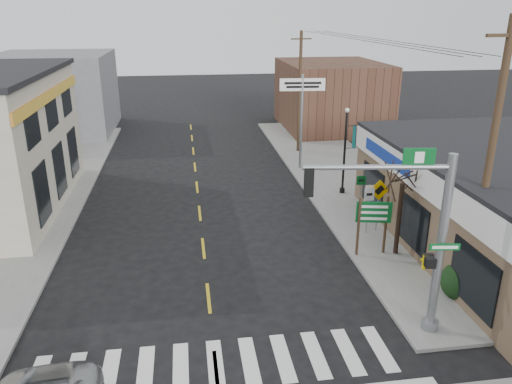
{
  "coord_description": "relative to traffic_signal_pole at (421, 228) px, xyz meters",
  "views": [
    {
      "loc": [
        -0.55,
        -11.54,
        9.68
      ],
      "look_at": [
        2.17,
        7.1,
        2.8
      ],
      "focal_mm": 35.0,
      "sensor_mm": 36.0,
      "label": 1
    }
  ],
  "objects": [
    {
      "name": "utility_pole_far",
      "position": [
        1.33,
        21.59,
        0.71
      ],
      "size": [
        1.44,
        0.22,
        8.28
      ],
      "rotation": [
        0.0,
        0.0,
        0.11
      ],
      "color": "#42261D",
      "rests_on": "sidewalk_right"
    },
    {
      "name": "bldg_distant_left",
      "position": [
        -17.17,
        31.02,
        -0.47
      ],
      "size": [
        9.0,
        10.0,
        6.4
      ],
      "primitive_type": "cube",
      "color": "slate",
      "rests_on": "ground"
    },
    {
      "name": "ground",
      "position": [
        -6.17,
        -0.98,
        -3.67
      ],
      "size": [
        140.0,
        140.0,
        0.0
      ],
      "primitive_type": "plane",
      "color": "black",
      "rests_on": "ground"
    },
    {
      "name": "ped_crossing_sign",
      "position": [
        1.78,
        7.44,
        -1.83
      ],
      "size": [
        0.96,
        0.07,
        2.47
      ],
      "rotation": [
        0.0,
        0.0,
        -0.03
      ],
      "color": "gray",
      "rests_on": "sidewalk_right"
    },
    {
      "name": "fire_hydrant",
      "position": [
        2.33,
        3.71,
        -3.18
      ],
      "size": [
        0.21,
        0.21,
        0.67
      ],
      "rotation": [
        0.0,
        0.0,
        -0.42
      ],
      "color": "#D0B601",
      "rests_on": "sidewalk_right"
    },
    {
      "name": "shrub_back",
      "position": [
        2.98,
        6.11,
        -3.08
      ],
      "size": [
        1.24,
        1.24,
        0.93
      ],
      "primitive_type": "ellipsoid",
      "color": "black",
      "rests_on": "sidewalk_right"
    },
    {
      "name": "utility_pole_near",
      "position": [
        2.98,
        1.68,
        1.32
      ],
      "size": [
        1.65,
        0.25,
        9.47
      ],
      "rotation": [
        0.0,
        0.0,
        0.1
      ],
      "color": "#42341A",
      "rests_on": "sidewalk_right"
    },
    {
      "name": "traffic_signal_pole",
      "position": [
        0.0,
        0.0,
        0.0
      ],
      "size": [
        4.69,
        0.37,
        5.94
      ],
      "rotation": [
        0.0,
        0.0,
        -0.13
      ],
      "color": "gray",
      "rests_on": "sidewalk_right"
    },
    {
      "name": "sidewalk_left",
      "position": [
        -15.17,
        12.02,
        -3.61
      ],
      "size": [
        6.0,
        38.0,
        0.13
      ],
      "primitive_type": "cube",
      "color": "slate",
      "rests_on": "ground"
    },
    {
      "name": "bldg_distant_right",
      "position": [
        5.83,
        29.02,
        -0.87
      ],
      "size": [
        8.0,
        10.0,
        5.6
      ],
      "primitive_type": "cube",
      "color": "#513325",
      "rests_on": "ground"
    },
    {
      "name": "crosswalk",
      "position": [
        -6.17,
        -0.58,
        -3.67
      ],
      "size": [
        11.0,
        2.2,
        0.01
      ],
      "primitive_type": "cube",
      "color": "silver",
      "rests_on": "ground"
    },
    {
      "name": "shrub_front",
      "position": [
        2.69,
        1.72,
        -3.0
      ],
      "size": [
        1.43,
        1.43,
        1.08
      ],
      "primitive_type": "ellipsoid",
      "color": "#233E1D",
      "rests_on": "sidewalk_right"
    },
    {
      "name": "guide_sign",
      "position": [
        0.68,
        5.23,
        -1.9
      ],
      "size": [
        1.43,
        0.13,
        2.51
      ],
      "rotation": [
        0.0,
        0.0,
        -0.2
      ],
      "color": "#402E1E",
      "rests_on": "sidewalk_right"
    },
    {
      "name": "sidewalk_right",
      "position": [
        2.83,
        12.02,
        -3.61
      ],
      "size": [
        6.0,
        38.0,
        0.13
      ],
      "primitive_type": "cube",
      "color": "slate",
      "rests_on": "ground"
    },
    {
      "name": "center_line",
      "position": [
        -6.17,
        7.02,
        -3.67
      ],
      "size": [
        0.12,
        56.0,
        0.01
      ],
      "primitive_type": "cube",
      "color": "gold",
      "rests_on": "ground"
    },
    {
      "name": "dance_center_sign",
      "position": [
        0.53,
        17.51,
        0.99
      ],
      "size": [
        2.78,
        0.18,
        5.92
      ],
      "rotation": [
        0.0,
        0.0,
        -0.07
      ],
      "color": "gray",
      "rests_on": "sidewalk_right"
    },
    {
      "name": "lamp_post",
      "position": [
        1.85,
        12.58,
        -0.79
      ],
      "size": [
        0.62,
        0.48,
        4.73
      ],
      "rotation": [
        0.0,
        0.0,
        -0.27
      ],
      "color": "black",
      "rests_on": "sidewalk_right"
    },
    {
      "name": "bare_tree",
      "position": [
        1.76,
        5.17,
        0.07
      ],
      "size": [
        2.3,
        2.3,
        4.59
      ],
      "rotation": [
        0.0,
        0.0,
        -0.06
      ],
      "color": "black",
      "rests_on": "sidewalk_right"
    }
  ]
}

